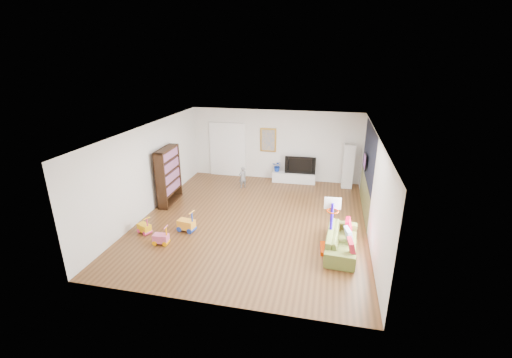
% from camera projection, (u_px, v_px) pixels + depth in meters
% --- Properties ---
extents(floor, '(6.50, 7.50, 0.00)m').
position_uv_depth(floor, '(253.00, 220.00, 10.19)').
color(floor, brown).
rests_on(floor, ground).
extents(ceiling, '(6.50, 7.50, 0.00)m').
position_uv_depth(ceiling, '(253.00, 130.00, 9.26)').
color(ceiling, white).
rests_on(ceiling, ground).
extents(wall_back, '(6.50, 0.00, 2.70)m').
position_uv_depth(wall_back, '(275.00, 145.00, 13.17)').
color(wall_back, silver).
rests_on(wall_back, ground).
extents(wall_front, '(6.50, 0.00, 2.70)m').
position_uv_depth(wall_front, '(207.00, 244.00, 6.28)').
color(wall_front, silver).
rests_on(wall_front, ground).
extents(wall_left, '(0.00, 7.50, 2.70)m').
position_uv_depth(wall_left, '(149.00, 169.00, 10.38)').
color(wall_left, silver).
rests_on(wall_left, ground).
extents(wall_right, '(0.00, 7.50, 2.70)m').
position_uv_depth(wall_right, '(372.00, 186.00, 9.06)').
color(wall_right, silver).
rests_on(wall_right, ground).
extents(navy_accent, '(0.01, 3.20, 1.70)m').
position_uv_depth(navy_accent, '(369.00, 154.00, 10.18)').
color(navy_accent, black).
rests_on(navy_accent, wall_right).
extents(olive_wainscot, '(0.01, 3.20, 1.00)m').
position_uv_depth(olive_wainscot, '(364.00, 196.00, 10.64)').
color(olive_wainscot, brown).
rests_on(olive_wainscot, wall_right).
extents(doorway, '(1.45, 0.06, 2.10)m').
position_uv_depth(doorway, '(227.00, 150.00, 13.62)').
color(doorway, white).
rests_on(doorway, ground).
extents(painting_back, '(0.62, 0.06, 0.92)m').
position_uv_depth(painting_back, '(268.00, 140.00, 13.11)').
color(painting_back, gold).
rests_on(painting_back, wall_back).
extents(artwork_right, '(0.04, 0.56, 0.46)m').
position_uv_depth(artwork_right, '(365.00, 161.00, 10.48)').
color(artwork_right, '#7F3F8C').
rests_on(artwork_right, wall_right).
extents(media_console, '(1.65, 0.46, 0.38)m').
position_uv_depth(media_console, '(294.00, 177.00, 13.14)').
color(media_console, silver).
rests_on(media_console, ground).
extents(tall_cabinet, '(0.39, 0.39, 1.64)m').
position_uv_depth(tall_cabinet, '(348.00, 166.00, 12.43)').
color(tall_cabinet, silver).
rests_on(tall_cabinet, ground).
extents(bookshelf, '(0.39, 1.28, 1.85)m').
position_uv_depth(bookshelf, '(168.00, 176.00, 11.09)').
color(bookshelf, black).
rests_on(bookshelf, ground).
extents(sofa, '(0.84, 1.88, 0.54)m').
position_uv_depth(sofa, '(342.00, 241.00, 8.51)').
color(sofa, olive).
rests_on(sofa, ground).
extents(basketball_hoop, '(0.51, 0.60, 1.37)m').
position_uv_depth(basketball_hoop, '(332.00, 226.00, 8.34)').
color(basketball_hoop, '#B62B00').
rests_on(basketball_hoop, ground).
extents(ride_on_yellow, '(0.44, 0.37, 0.50)m').
position_uv_depth(ride_on_yellow, '(144.00, 225.00, 9.35)').
color(ride_on_yellow, '#DC9C09').
rests_on(ride_on_yellow, ground).
extents(ride_on_orange, '(0.50, 0.35, 0.62)m').
position_uv_depth(ride_on_orange, '(186.00, 221.00, 9.44)').
color(ride_on_orange, '#F9A42C').
rests_on(ride_on_orange, ground).
extents(ride_on_pink, '(0.40, 0.26, 0.51)m').
position_uv_depth(ride_on_pink, '(161.00, 235.00, 8.79)').
color(ride_on_pink, '#D75984').
rests_on(ride_on_pink, ground).
extents(child, '(0.35, 0.34, 0.81)m').
position_uv_depth(child, '(243.00, 177.00, 12.50)').
color(child, slate).
rests_on(child, ground).
extents(tv, '(1.16, 0.18, 0.67)m').
position_uv_depth(tv, '(300.00, 164.00, 12.97)').
color(tv, black).
rests_on(tv, media_console).
extents(vase_plant, '(0.43, 0.39, 0.42)m').
position_uv_depth(vase_plant, '(277.00, 166.00, 13.17)').
color(vase_plant, navy).
rests_on(vase_plant, media_console).
extents(pillow_left, '(0.16, 0.41, 0.40)m').
position_uv_depth(pillow_left, '(352.00, 248.00, 7.91)').
color(pillow_left, '#B01D31').
rests_on(pillow_left, sofa).
extents(pillow_center, '(0.19, 0.39, 0.38)m').
position_uv_depth(pillow_center, '(349.00, 236.00, 8.44)').
color(pillow_center, white).
rests_on(pillow_center, sofa).
extents(pillow_right, '(0.14, 0.39, 0.38)m').
position_uv_depth(pillow_right, '(349.00, 226.00, 8.91)').
color(pillow_right, '#B80023').
rests_on(pillow_right, sofa).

